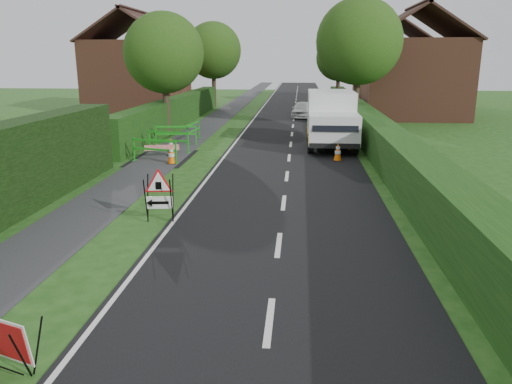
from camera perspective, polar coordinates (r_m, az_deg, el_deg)
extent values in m
plane|color=#1B4614|center=(11.14, -10.71, -7.48)|extent=(120.00, 120.00, 0.00)
cube|color=black|center=(45.08, 4.51, 9.67)|extent=(6.00, 90.00, 0.02)
cube|color=#2D2D30|center=(45.47, -2.54, 9.75)|extent=(2.00, 90.00, 0.02)
cube|color=#14380F|center=(33.12, -8.96, 7.58)|extent=(1.00, 24.00, 1.80)
cube|color=#14380F|center=(26.47, 12.76, 5.53)|extent=(1.20, 50.00, 1.50)
cube|color=brown|center=(41.95, -13.27, 12.68)|extent=(7.00, 7.00, 5.50)
cube|color=#331E19|center=(42.56, -15.95, 17.73)|extent=(4.00, 7.40, 2.58)
cube|color=#331E19|center=(41.48, -11.19, 18.09)|extent=(4.00, 7.40, 2.58)
cube|color=#331E19|center=(42.07, -13.70, 19.40)|extent=(0.25, 7.40, 0.18)
cube|color=brown|center=(38.76, 17.43, 12.23)|extent=(7.00, 7.00, 5.50)
cube|color=#331E19|center=(38.48, 15.23, 18.12)|extent=(4.00, 7.40, 2.58)
cube|color=#331E19|center=(39.21, 20.51, 17.65)|extent=(4.00, 7.40, 2.58)
cube|color=#331E19|center=(38.89, 18.04, 19.50)|extent=(0.25, 7.40, 0.18)
cube|color=brown|center=(52.69, 15.32, 12.96)|extent=(7.00, 7.00, 5.50)
cube|color=#331E19|center=(52.45, 13.65, 17.27)|extent=(4.00, 7.40, 2.58)
cube|color=#331E19|center=(53.05, 17.56, 16.98)|extent=(4.00, 7.40, 2.58)
cube|color=#331E19|center=(52.78, 15.71, 18.32)|extent=(0.25, 7.40, 0.18)
cylinder|color=#2D2116|center=(29.03, -10.18, 9.09)|extent=(0.36, 0.36, 2.62)
sphere|color=#244412|center=(28.88, -10.48, 15.38)|extent=(4.40, 4.40, 4.40)
cylinder|color=#2D2116|center=(32.19, 11.36, 9.92)|extent=(0.36, 0.36, 2.97)
sphere|color=#244412|center=(32.08, 11.71, 16.50)|extent=(5.20, 5.20, 5.20)
cylinder|color=#2D2116|center=(44.61, -4.81, 11.40)|extent=(0.36, 0.36, 2.80)
sphere|color=#244412|center=(44.53, -4.91, 15.82)|extent=(4.80, 4.80, 4.80)
cylinder|color=#2D2116|center=(48.10, 9.32, 11.32)|extent=(0.36, 0.36, 2.45)
sphere|color=#244412|center=(48.01, 9.48, 14.90)|extent=(4.20, 4.20, 4.20)
cylinder|color=black|center=(7.62, -25.30, -16.59)|extent=(0.12, 0.27, 0.77)
cylinder|color=black|center=(7.78, -23.66, -15.73)|extent=(0.12, 0.27, 0.77)
cube|color=white|center=(7.97, -26.82, -14.78)|extent=(0.93, 0.42, 0.68)
cube|color=red|center=(7.96, -26.90, -14.82)|extent=(0.84, 0.38, 0.59)
cylinder|color=black|center=(13.23, -12.49, -1.02)|extent=(0.08, 0.38, 1.23)
cylinder|color=black|center=(13.52, -12.26, -0.66)|extent=(0.08, 0.38, 1.23)
cylinder|color=black|center=(13.12, -9.64, -1.00)|extent=(0.08, 0.38, 1.23)
cylinder|color=black|center=(13.42, -9.47, -0.64)|extent=(0.08, 0.38, 1.23)
cube|color=white|center=(13.32, -10.97, -1.20)|extent=(0.68, 0.10, 0.33)
cube|color=black|center=(13.31, -10.98, -1.22)|extent=(0.48, 0.07, 0.08)
cone|color=black|center=(13.35, -12.10, -1.22)|extent=(0.18, 0.22, 0.20)
cube|color=black|center=(13.18, -11.08, 0.71)|extent=(0.15, 0.03, 0.20)
cube|color=silver|center=(25.65, 8.51, 8.94)|extent=(2.24, 3.61, 2.16)
cube|color=silver|center=(22.99, 8.85, 7.17)|extent=(2.24, 2.33, 1.32)
cube|color=black|center=(21.84, 9.07, 7.61)|extent=(1.97, 0.26, 0.61)
cube|color=#E3B30B|center=(24.67, 5.94, 6.78)|extent=(0.03, 5.53, 0.27)
cube|color=#E3B30B|center=(24.81, 11.19, 6.62)|extent=(0.03, 5.53, 0.27)
cube|color=black|center=(21.99, 8.97, 5.25)|extent=(2.19, 0.14, 0.22)
cylinder|color=black|center=(22.99, 6.28, 5.54)|extent=(0.27, 0.90, 0.90)
cylinder|color=black|center=(23.12, 11.29, 5.39)|extent=(0.27, 0.90, 0.90)
cylinder|color=black|center=(26.55, 6.14, 6.82)|extent=(0.27, 0.90, 0.90)
cylinder|color=black|center=(26.67, 10.50, 6.69)|extent=(0.27, 0.90, 0.90)
cube|color=black|center=(21.42, 9.29, 3.57)|extent=(0.38, 0.38, 0.04)
cone|color=#FD6408|center=(21.35, 9.33, 4.61)|extent=(0.32, 0.32, 0.75)
cylinder|color=white|center=(21.35, 9.33, 4.51)|extent=(0.25, 0.25, 0.14)
cylinder|color=white|center=(21.32, 9.35, 5.00)|extent=(0.17, 0.17, 0.10)
cube|color=black|center=(23.92, 10.81, 4.69)|extent=(0.38, 0.38, 0.04)
cone|color=#FD6408|center=(23.85, 10.85, 5.63)|extent=(0.32, 0.32, 0.75)
cylinder|color=white|center=(23.86, 10.85, 5.54)|extent=(0.25, 0.25, 0.14)
cylinder|color=white|center=(23.83, 10.87, 5.98)|extent=(0.17, 0.17, 0.10)
cube|color=black|center=(26.38, 9.91, 5.69)|extent=(0.38, 0.38, 0.04)
cone|color=#FD6408|center=(26.32, 9.95, 6.54)|extent=(0.32, 0.32, 0.75)
cylinder|color=white|center=(26.33, 9.95, 6.46)|extent=(0.25, 0.25, 0.14)
cylinder|color=white|center=(26.30, 9.97, 6.86)|extent=(0.17, 0.17, 0.10)
cube|color=black|center=(20.85, -9.60, 3.24)|extent=(0.38, 0.38, 0.04)
cone|color=#FD6408|center=(20.77, -9.65, 4.30)|extent=(0.32, 0.32, 0.75)
cylinder|color=white|center=(20.78, -9.64, 4.20)|extent=(0.25, 0.25, 0.14)
cylinder|color=white|center=(20.74, -9.67, 4.71)|extent=(0.17, 0.17, 0.10)
cube|color=black|center=(22.60, -9.65, 4.15)|extent=(0.38, 0.38, 0.04)
cone|color=#FD6408|center=(22.53, -9.69, 5.14)|extent=(0.32, 0.32, 0.75)
cylinder|color=white|center=(22.54, -9.69, 5.04)|extent=(0.25, 0.25, 0.14)
cylinder|color=white|center=(22.51, -9.71, 5.51)|extent=(0.17, 0.17, 0.10)
cube|color=#1B911A|center=(21.72, -13.79, 4.78)|extent=(0.06, 0.06, 1.00)
cube|color=#1B911A|center=(20.69, -9.14, 4.52)|extent=(0.06, 0.06, 1.00)
cube|color=#1B911A|center=(21.12, -11.58, 5.78)|extent=(1.95, 0.56, 0.08)
cube|color=#1B911A|center=(21.18, -11.53, 4.79)|extent=(1.95, 0.56, 0.08)
cube|color=#1B911A|center=(21.81, -13.71, 3.54)|extent=(0.15, 0.35, 0.04)
cube|color=#1B911A|center=(20.78, -9.09, 3.22)|extent=(0.15, 0.35, 0.04)
cube|color=#1B911A|center=(23.91, -12.12, 5.79)|extent=(0.06, 0.06, 1.00)
cube|color=#1B911A|center=(22.98, -7.77, 5.62)|extent=(0.06, 0.06, 1.00)
cube|color=#1B911A|center=(23.37, -10.04, 6.73)|extent=(1.96, 0.50, 0.08)
cube|color=#1B911A|center=(23.42, -9.99, 5.83)|extent=(1.96, 0.50, 0.08)
cube|color=#1B911A|center=(23.99, -12.05, 4.66)|extent=(0.14, 0.35, 0.04)
cube|color=#1B911A|center=(23.06, -7.73, 4.45)|extent=(0.14, 0.35, 0.04)
cube|color=#1B911A|center=(25.49, -11.38, 6.39)|extent=(0.06, 0.06, 1.00)
cube|color=#1B911A|center=(25.24, -6.87, 6.49)|extent=(0.06, 0.06, 1.00)
cube|color=#1B911A|center=(25.29, -9.17, 7.39)|extent=(1.99, 0.30, 0.08)
cube|color=#1B911A|center=(25.34, -9.14, 6.56)|extent=(1.99, 0.30, 0.08)
cube|color=#1B911A|center=(25.56, -11.32, 5.33)|extent=(0.10, 0.35, 0.04)
cube|color=#1B911A|center=(25.32, -6.83, 5.42)|extent=(0.10, 0.35, 0.04)
cube|color=#1B911A|center=(25.49, -7.83, 6.54)|extent=(0.05, 0.05, 1.00)
cube|color=#1B911A|center=(27.38, -6.53, 7.17)|extent=(0.05, 0.05, 1.00)
cube|color=#1B911A|center=(26.38, -7.19, 7.77)|extent=(0.24, 2.00, 0.08)
cube|color=#1B911A|center=(26.42, -7.16, 6.98)|extent=(0.24, 2.00, 0.08)
cube|color=#1B911A|center=(25.56, -7.79, 5.48)|extent=(0.35, 0.09, 0.04)
cube|color=#1B911A|center=(27.45, -6.50, 6.18)|extent=(0.35, 0.09, 0.04)
cube|color=red|center=(22.20, -10.66, 3.86)|extent=(1.47, 0.37, 0.25)
cylinder|color=#BF7F4C|center=(8.98, -25.40, -14.57)|extent=(0.12, 0.07, 0.07)
imported|color=white|center=(36.93, 5.36, 9.37)|extent=(1.74, 3.59, 1.18)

